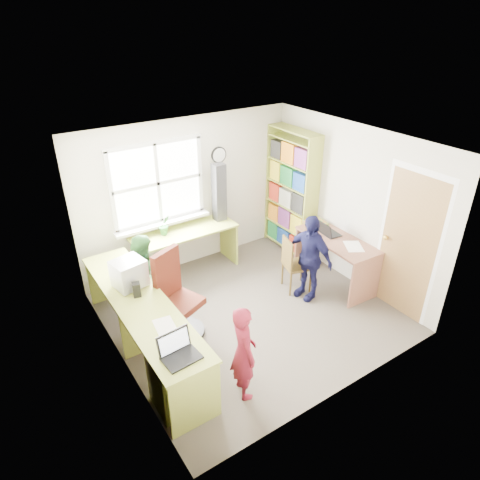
{
  "coord_description": "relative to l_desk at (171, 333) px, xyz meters",
  "views": [
    {
      "loc": [
        -2.76,
        -3.91,
        3.77
      ],
      "look_at": [
        0.0,
        0.25,
        1.05
      ],
      "focal_mm": 32.0,
      "sensor_mm": 36.0,
      "label": 1
    }
  ],
  "objects": [
    {
      "name": "paper_a",
      "position": [
        -0.14,
        -0.17,
        0.3
      ],
      "size": [
        0.25,
        0.32,
        0.0
      ],
      "rotation": [
        0.0,
        0.0,
        -0.14
      ],
      "color": "white",
      "rests_on": "l_desk"
    },
    {
      "name": "paper_b",
      "position": [
        2.86,
        -0.08,
        0.3
      ],
      "size": [
        0.37,
        0.4,
        0.0
      ],
      "rotation": [
        0.0,
        0.0,
        -0.55
      ],
      "color": "white",
      "rests_on": "right_desk"
    },
    {
      "name": "crt_monitor",
      "position": [
        -0.17,
        0.75,
        0.48
      ],
      "size": [
        0.41,
        0.38,
        0.36
      ],
      "rotation": [
        0.0,
        0.0,
        0.18
      ],
      "color": "#B4B6B9",
      "rests_on": "l_desk"
    },
    {
      "name": "potted_plant",
      "position": [
        0.77,
        1.77,
        0.45
      ],
      "size": [
        0.18,
        0.15,
        0.32
      ],
      "primitive_type": "imported",
      "rotation": [
        0.0,
        0.0,
        0.07
      ],
      "color": "#28652D",
      "rests_on": "l_desk"
    },
    {
      "name": "bookshelf",
      "position": [
        2.96,
        1.47,
        0.55
      ],
      "size": [
        0.3,
        1.02,
        2.1
      ],
      "color": "#AFBB4B",
      "rests_on": "ground"
    },
    {
      "name": "wooden_chair",
      "position": [
        2.17,
        0.42,
        0.01
      ],
      "size": [
        0.46,
        0.46,
        0.86
      ],
      "rotation": [
        0.0,
        0.0,
        -0.29
      ],
      "color": "#523F1B",
      "rests_on": "ground"
    },
    {
      "name": "laptop_right",
      "position": [
        2.81,
        0.4,
        0.35
      ],
      "size": [
        0.28,
        0.33,
        0.21
      ],
      "rotation": [
        0.0,
        0.0,
        1.47
      ],
      "color": "black",
      "rests_on": "right_desk"
    },
    {
      "name": "person_green",
      "position": [
        0.13,
        1.09,
        0.15
      ],
      "size": [
        0.58,
        0.68,
        1.22
      ],
      "primitive_type": "imported",
      "rotation": [
        0.0,
        0.0,
        1.8
      ],
      "color": "#31732E",
      "rests_on": "ground"
    },
    {
      "name": "person_red",
      "position": [
        0.45,
        -0.82,
        0.12
      ],
      "size": [
        0.36,
        0.47,
        1.15
      ],
      "primitive_type": "imported",
      "rotation": [
        0.0,
        0.0,
        1.35
      ],
      "color": "maroon",
      "rests_on": "ground"
    },
    {
      "name": "game_box",
      "position": [
        2.88,
        0.75,
        0.33
      ],
      "size": [
        0.34,
        0.34,
        0.06
      ],
      "rotation": [
        0.0,
        0.0,
        -0.16
      ],
      "color": "red",
      "rests_on": "right_desk"
    },
    {
      "name": "swivel_chair",
      "position": [
        0.31,
        0.49,
        0.05
      ],
      "size": [
        0.71,
        0.71,
        1.18
      ],
      "rotation": [
        0.0,
        0.0,
        0.39
      ],
      "color": "black",
      "rests_on": "ground"
    },
    {
      "name": "laptop_left",
      "position": [
        -0.21,
        -0.66,
        0.35
      ],
      "size": [
        0.38,
        0.32,
        0.25
      ],
      "rotation": [
        0.0,
        0.0,
        0.08
      ],
      "color": "black",
      "rests_on": "l_desk"
    },
    {
      "name": "room",
      "position": [
        1.32,
        0.38,
        0.76
      ],
      "size": [
        3.64,
        3.44,
        2.44
      ],
      "color": "#494239",
      "rests_on": "ground"
    },
    {
      "name": "right_desk",
      "position": [
        2.84,
        0.22,
        0.09
      ],
      "size": [
        0.67,
        1.33,
        0.75
      ],
      "rotation": [
        0.0,
        0.0,
        -0.05
      ],
      "color": "#925F49",
      "rests_on": "ground"
    },
    {
      "name": "speaker_b",
      "position": [
        -0.16,
        1.13,
        0.38
      ],
      "size": [
        0.11,
        0.11,
        0.18
      ],
      "rotation": [
        0.0,
        0.0,
        -0.24
      ],
      "color": "black",
      "rests_on": "l_desk"
    },
    {
      "name": "person_navy",
      "position": [
        2.24,
        0.17,
        0.2
      ],
      "size": [
        0.46,
        0.81,
        1.3
      ],
      "primitive_type": "imported",
      "rotation": [
        0.0,
        0.0,
        -1.38
      ],
      "color": "#121339",
      "rests_on": "ground"
    },
    {
      "name": "cd_tower",
      "position": [
        1.73,
        1.77,
        0.76
      ],
      "size": [
        0.19,
        0.17,
        0.93
      ],
      "rotation": [
        0.0,
        0.0,
        -0.0
      ],
      "color": "black",
      "rests_on": "l_desk"
    },
    {
      "name": "l_desk",
      "position": [
        0.0,
        0.0,
        0.0
      ],
      "size": [
        2.38,
        2.95,
        0.75
      ],
      "color": "#AFBB4B",
      "rests_on": "ground"
    },
    {
      "name": "speaker_a",
      "position": [
        -0.18,
        0.51,
        0.39
      ],
      "size": [
        0.11,
        0.11,
        0.18
      ],
      "rotation": [
        0.0,
        0.0,
        -0.27
      ],
      "color": "black",
      "rests_on": "l_desk"
    }
  ]
}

